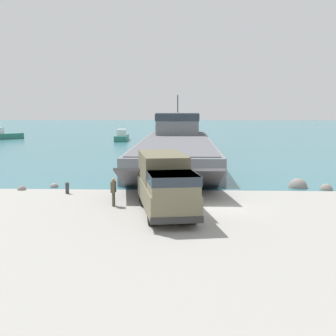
% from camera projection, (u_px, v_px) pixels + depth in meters
% --- Properties ---
extents(ground_plane, '(240.00, 240.00, 0.00)m').
position_uv_depth(ground_plane, '(215.00, 208.00, 26.85)').
color(ground_plane, gray).
extents(water_surface, '(240.00, 180.00, 0.01)m').
position_uv_depth(water_surface, '(194.00, 130.00, 121.65)').
color(water_surface, '#336B75').
rests_on(water_surface, ground_plane).
extents(landing_craft, '(8.27, 43.25, 7.43)m').
position_uv_depth(landing_craft, '(177.00, 141.00, 55.28)').
color(landing_craft, slate).
rests_on(landing_craft, ground_plane).
extents(military_truck, '(3.89, 8.42, 3.13)m').
position_uv_depth(military_truck, '(165.00, 183.00, 25.37)').
color(military_truck, '#6B664C').
rests_on(military_truck, ground_plane).
extents(soldier_on_ramp, '(0.27, 0.46, 1.67)m').
position_uv_depth(soldier_on_ramp, '(113.00, 190.00, 27.16)').
color(soldier_on_ramp, '#4C4738').
rests_on(soldier_on_ramp, ground_plane).
extents(moored_boat_a, '(2.66, 7.88, 2.01)m').
position_uv_depth(moored_boat_a, '(122.00, 137.00, 81.10)').
color(moored_boat_a, '#2D7060').
rests_on(moored_boat_a, ground_plane).
extents(mooring_bollard, '(0.28, 0.28, 0.78)m').
position_uv_depth(mooring_bollard, '(67.00, 187.00, 31.18)').
color(mooring_bollard, '#333338').
rests_on(mooring_bollard, ground_plane).
extents(shoreline_rock_a, '(0.88, 0.88, 0.88)m').
position_uv_depth(shoreline_rock_a, '(326.00, 190.00, 32.64)').
color(shoreline_rock_a, gray).
rests_on(shoreline_rock_a, ground_plane).
extents(shoreline_rock_b, '(0.62, 0.62, 0.62)m').
position_uv_depth(shoreline_rock_b, '(22.00, 190.00, 32.62)').
color(shoreline_rock_b, gray).
rests_on(shoreline_rock_b, ground_plane).
extents(shoreline_rock_c, '(1.38, 1.38, 1.38)m').
position_uv_depth(shoreline_rock_c, '(298.00, 188.00, 33.51)').
color(shoreline_rock_c, gray).
rests_on(shoreline_rock_c, ground_plane).
extents(shoreline_rock_d, '(0.61, 0.61, 0.61)m').
position_uv_depth(shoreline_rock_d, '(54.00, 187.00, 33.76)').
color(shoreline_rock_d, gray).
rests_on(shoreline_rock_d, ground_plane).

